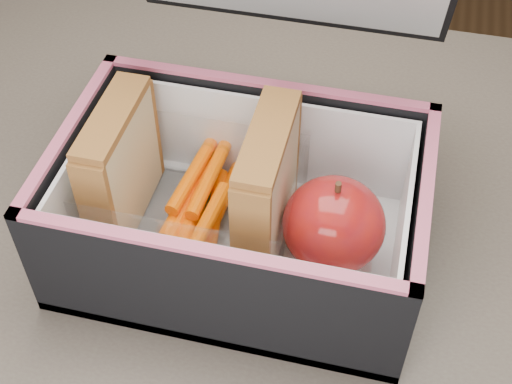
% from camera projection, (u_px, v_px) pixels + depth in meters
% --- Properties ---
extents(kitchen_table, '(1.20, 0.80, 0.75)m').
position_uv_depth(kitchen_table, '(286.00, 345.00, 0.64)').
color(kitchen_table, '#60574A').
rests_on(kitchen_table, ground).
extents(lunch_bag, '(0.28, 0.29, 0.26)m').
position_uv_depth(lunch_bag, '(242.00, 197.00, 0.56)').
color(lunch_bag, black).
rests_on(lunch_bag, kitchen_table).
extents(plastic_tub, '(0.17, 0.12, 0.07)m').
position_uv_depth(plastic_tub, '(194.00, 198.00, 0.58)').
color(plastic_tub, white).
rests_on(plastic_tub, lunch_bag).
extents(sandwich_left, '(0.03, 0.10, 0.11)m').
position_uv_depth(sandwich_left, '(121.00, 165.00, 0.57)').
color(sandwich_left, '#C9B57F').
rests_on(sandwich_left, plastic_tub).
extents(sandwich_right, '(0.03, 0.11, 0.12)m').
position_uv_depth(sandwich_right, '(267.00, 188.00, 0.55)').
color(sandwich_right, '#C9B57F').
rests_on(sandwich_right, plastic_tub).
extents(carrot_sticks, '(0.05, 0.16, 0.03)m').
position_uv_depth(carrot_sticks, '(199.00, 203.00, 0.60)').
color(carrot_sticks, '#FE5600').
rests_on(carrot_sticks, plastic_tub).
extents(paper_napkin, '(0.08, 0.08, 0.01)m').
position_uv_depth(paper_napkin, '(328.00, 257.00, 0.58)').
color(paper_napkin, white).
rests_on(paper_napkin, lunch_bag).
extents(red_apple, '(0.08, 0.08, 0.08)m').
position_uv_depth(red_apple, '(334.00, 225.00, 0.55)').
color(red_apple, maroon).
rests_on(red_apple, paper_napkin).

